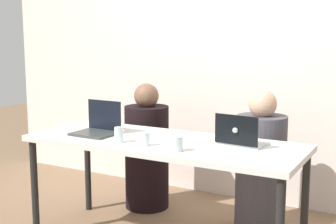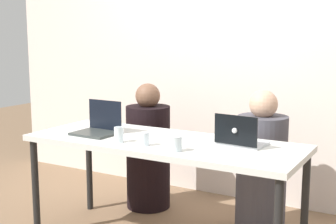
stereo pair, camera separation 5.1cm
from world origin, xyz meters
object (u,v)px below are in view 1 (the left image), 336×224
Objects in this scene: person_on_right at (261,169)px; laptop_back_right at (241,138)px; water_glass_center at (145,140)px; laptop_front_left at (98,127)px; person_on_left at (147,153)px; water_glass_right at (177,145)px; water_glass_left at (119,136)px.

person_on_right reaches higher than laptop_back_right.
laptop_back_right is 0.61m from water_glass_center.
person_on_left is at bearing 91.11° from laptop_front_left.
person_on_left is 3.56× the size of laptop_front_left.
laptop_front_left is 0.75m from water_glass_right.
person_on_left reaches higher than laptop_front_left.
person_on_left is 0.73m from laptop_front_left.
person_on_left is 1.14m from water_glass_right.
water_glass_right is (-0.29, -0.33, -0.01)m from laptop_back_right.
water_glass_left reaches higher than water_glass_center.
person_on_right is at bearing 71.84° from water_glass_right.
person_on_right reaches higher than person_on_left.
laptop_front_left reaches higher than laptop_back_right.
water_glass_left is at bearing 177.20° from water_glass_right.
laptop_front_left is at bearing 151.87° from water_glass_left.
water_glass_center is at bearing 35.21° from laptop_back_right.
water_glass_center is 0.85× the size of water_glass_left.
person_on_right reaches higher than water_glass_center.
laptop_back_right is at bearing 48.77° from water_glass_right.
person_on_left is 11.46× the size of water_glass_right.
water_glass_right is (-0.27, -0.83, 0.32)m from person_on_right.
laptop_back_right is 3.02× the size of water_glass_left.
laptop_front_left reaches higher than water_glass_center.
laptop_back_right is 3.56× the size of water_glass_center.
person_on_right is 1.12m from water_glass_left.
water_glass_right is at bearing 83.21° from person_on_right.
person_on_left is at bearing 11.38° from person_on_right.
person_on_right reaches higher than water_glass_right.
person_on_left is 0.98m from water_glass_center.
person_on_left is at bearing 120.74° from water_glass_center.
water_glass_center is at bearing 173.85° from water_glass_right.
laptop_front_left is at bearing 166.36° from water_glass_right.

